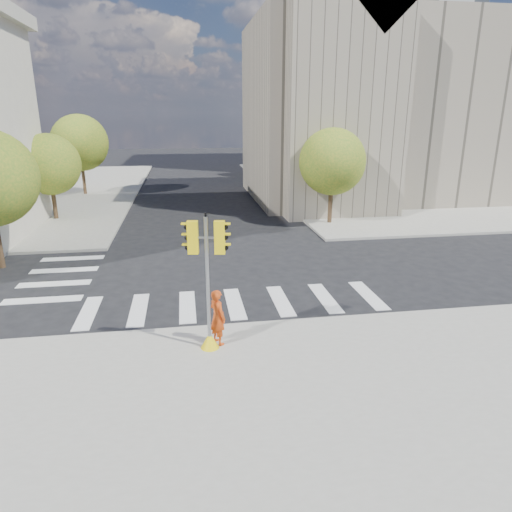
# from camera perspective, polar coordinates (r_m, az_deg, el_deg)

# --- Properties ---
(ground) EXTENTS (160.00, 160.00, 0.00)m
(ground) POSITION_cam_1_polar(r_m,az_deg,el_deg) (19.47, -3.05, -3.64)
(ground) COLOR black
(ground) RESTS_ON ground
(sidewalk_near) EXTENTS (30.00, 14.00, 0.15)m
(sidewalk_near) POSITION_cam_1_polar(r_m,az_deg,el_deg) (10.06, 4.30, -26.07)
(sidewalk_near) COLOR gray
(sidewalk_near) RESTS_ON ground
(sidewalk_far_right) EXTENTS (28.00, 40.00, 0.15)m
(sidewalk_far_right) POSITION_cam_1_polar(r_m,az_deg,el_deg) (49.66, 17.39, 8.66)
(sidewalk_far_right) COLOR gray
(sidewalk_far_right) RESTS_ON ground
(civic_building) EXTENTS (26.00, 16.00, 19.39)m
(civic_building) POSITION_cam_1_polar(r_m,az_deg,el_deg) (41.07, 16.87, 17.12)
(civic_building) COLOR gray
(civic_building) RESTS_ON ground
(office_tower) EXTENTS (20.00, 18.00, 30.00)m
(office_tower) POSITION_cam_1_polar(r_m,az_deg,el_deg) (65.12, 13.78, 24.06)
(office_tower) COLOR #9EA0A3
(office_tower) RESTS_ON ground
(tree_lw_mid) EXTENTS (4.00, 4.00, 5.77)m
(tree_lw_mid) POSITION_cam_1_polar(r_m,az_deg,el_deg) (33.40, -24.43, 10.37)
(tree_lw_mid) COLOR #382616
(tree_lw_mid) RESTS_ON ground
(tree_lw_far) EXTENTS (4.80, 4.80, 6.95)m
(tree_lw_far) POSITION_cam_1_polar(r_m,az_deg,el_deg) (43.04, -21.17, 13.05)
(tree_lw_far) COLOR #382616
(tree_lw_far) RESTS_ON ground
(tree_re_near) EXTENTS (4.20, 4.20, 6.16)m
(tree_re_near) POSITION_cam_1_polar(r_m,az_deg,el_deg) (29.73, 9.52, 11.54)
(tree_re_near) COLOR #382616
(tree_re_near) RESTS_ON ground
(tree_re_mid) EXTENTS (4.60, 4.60, 6.66)m
(tree_re_mid) POSITION_cam_1_polar(r_m,az_deg,el_deg) (41.23, 4.22, 13.73)
(tree_re_mid) COLOR #382616
(tree_re_mid) RESTS_ON ground
(tree_re_far) EXTENTS (4.00, 4.00, 5.88)m
(tree_re_far) POSITION_cam_1_polar(r_m,az_deg,el_deg) (53.00, 1.21, 14.06)
(tree_re_far) COLOR #382616
(tree_re_far) RESTS_ON ground
(lamp_near) EXTENTS (0.35, 0.18, 8.11)m
(lamp_near) POSITION_cam_1_polar(r_m,az_deg,el_deg) (33.63, 8.23, 13.16)
(lamp_near) COLOR black
(lamp_near) RESTS_ON sidewalk_far_right
(lamp_far) EXTENTS (0.35, 0.18, 8.11)m
(lamp_far) POSITION_cam_1_polar(r_m,az_deg,el_deg) (47.17, 3.15, 14.49)
(lamp_far) COLOR black
(lamp_far) RESTS_ON sidewalk_far_right
(traffic_signal) EXTENTS (1.08, 0.56, 4.19)m
(traffic_signal) POSITION_cam_1_polar(r_m,az_deg,el_deg) (13.52, -6.00, -4.75)
(traffic_signal) COLOR yellow
(traffic_signal) RESTS_ON sidewalk_near
(photographer) EXTENTS (0.70, 0.77, 1.77)m
(photographer) POSITION_cam_1_polar(r_m,az_deg,el_deg) (14.11, -4.83, -7.61)
(photographer) COLOR #C84312
(photographer) RESTS_ON sidewalk_near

